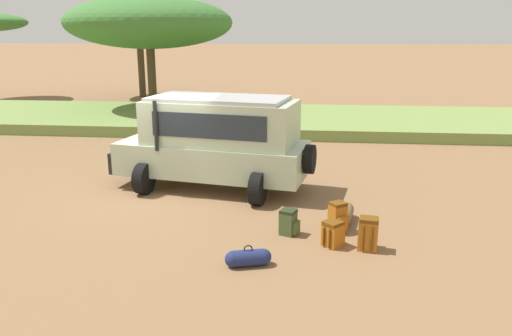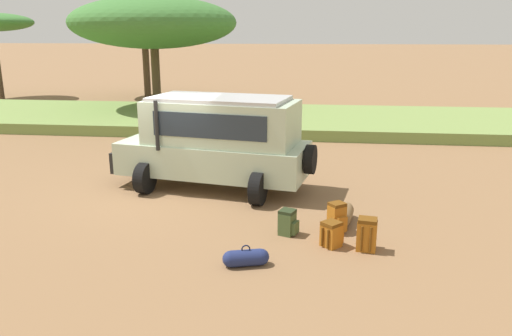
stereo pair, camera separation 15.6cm
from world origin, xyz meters
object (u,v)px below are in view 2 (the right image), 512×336
Objects in this scene: backpack_beside_front_wheel at (288,223)px; acacia_tree_centre_back at (153,23)px; duffel_bag_soft_canvas at (344,215)px; acacia_tree_left_mid at (144,24)px; backpack_cluster_center at (337,218)px; backpack_near_rear_wheel at (367,235)px; duffel_bag_low_black_case at (246,258)px; safari_vehicle at (217,140)px; backpack_outermost at (332,234)px.

acacia_tree_centre_back is at bearing 116.93° from backpack_beside_front_wheel.
duffel_bag_soft_canvas is 16.45m from acacia_tree_centre_back.
duffel_bag_soft_canvas is 0.13× the size of acacia_tree_centre_back.
acacia_tree_left_mid reaches higher than duffel_bag_soft_canvas.
backpack_cluster_center is at bearing -107.03° from duffel_bag_soft_canvas.
acacia_tree_centre_back reaches higher than acacia_tree_left_mid.
backpack_cluster_center is 24.36m from acacia_tree_left_mid.
backpack_beside_front_wheel is 1.64m from backpack_near_rear_wheel.
backpack_cluster_center is 0.78× the size of duffel_bag_low_black_case.
backpack_cluster_center reaches higher than duffel_bag_soft_canvas.
backpack_beside_front_wheel reaches higher than duffel_bag_low_black_case.
backpack_cluster_center is 0.99× the size of backpack_near_rear_wheel.
acacia_tree_left_mid is at bearing 115.37° from backpack_beside_front_wheel.
backpack_beside_front_wheel is at bearing -166.60° from backpack_cluster_center.
safari_vehicle reaches higher than backpack_cluster_center.
acacia_tree_centre_back is (-8.13, 14.76, 4.18)m from backpack_outermost.
backpack_outermost is at bearing -61.16° from acacia_tree_centre_back.
acacia_tree_left_mid reaches higher than backpack_beside_front_wheel.
backpack_beside_front_wheel is 0.08× the size of acacia_tree_left_mid.
backpack_outermost is at bearing 171.70° from backpack_near_rear_wheel.
duffel_bag_low_black_case is (-1.67, -1.76, -0.16)m from backpack_cluster_center.
backpack_cluster_center is 0.64× the size of duffel_bag_soft_canvas.
backpack_cluster_center reaches higher than duffel_bag_low_black_case.
safari_vehicle reaches higher than backpack_near_rear_wheel.
acacia_tree_left_mid is at bearing 116.73° from backpack_outermost.
backpack_beside_front_wheel is 0.53× the size of duffel_bag_soft_canvas.
backpack_beside_front_wheel is at bearing -55.53° from safari_vehicle.
backpack_cluster_center is (1.01, 0.24, 0.05)m from backpack_beside_front_wheel.
safari_vehicle reaches higher than backpack_beside_front_wheel.
duffel_bag_soft_canvas is at bearing -61.22° from acacia_tree_left_mid.
duffel_bag_soft_canvas is 23.98m from acacia_tree_left_mid.
backpack_outermost is at bearing -103.11° from duffel_bag_soft_canvas.
backpack_beside_front_wheel is 0.07× the size of acacia_tree_centre_back.
safari_vehicle is 5.49× the size of duffel_bag_soft_canvas.
backpack_near_rear_wheel reaches higher than backpack_cluster_center.
acacia_tree_centre_back is (-5.22, 11.31, 3.13)m from safari_vehicle.
backpack_beside_front_wheel is at bearing -63.07° from acacia_tree_centre_back.
duffel_bag_soft_canvas is (3.21, -2.16, -1.11)m from safari_vehicle.
duffel_bag_soft_canvas is (1.18, 0.79, -0.07)m from backpack_beside_front_wheel.
duffel_bag_low_black_case is (-2.19, -0.93, -0.16)m from backpack_near_rear_wheel.
backpack_cluster_center is 0.59m from duffel_bag_soft_canvas.
backpack_near_rear_wheel is at bearing -44.82° from safari_vehicle.
acacia_tree_left_mid reaches higher than backpack_outermost.
backpack_beside_front_wheel is 1.66m from duffel_bag_low_black_case.
acacia_tree_left_mid is (-11.06, 21.96, 4.26)m from backpack_outermost.
safari_vehicle reaches higher than duffel_bag_low_black_case.
backpack_cluster_center is at bearing 46.54° from duffel_bag_low_black_case.
acacia_tree_centre_back reaches higher than duffel_bag_soft_canvas.
safari_vehicle is at bearing -65.23° from acacia_tree_centre_back.
backpack_near_rear_wheel is at bearing -59.40° from acacia_tree_centre_back.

